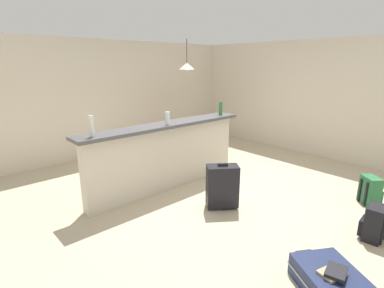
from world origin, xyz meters
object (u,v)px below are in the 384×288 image
at_px(suitcase_upright_black, 222,186).
at_px(bottle_clear, 168,118).
at_px(dining_chair_near_partition, 201,136).
at_px(backpack_black, 374,223).
at_px(dining_table, 184,126).
at_px(backpack_green, 370,191).
at_px(bottle_green, 221,108).
at_px(book_stack, 334,272).
at_px(pendant_lamp, 187,66).
at_px(suitcase_flat_navy, 332,283).
at_px(bottle_white, 92,126).

bearing_deg(suitcase_upright_black, bottle_clear, 100.66).
bearing_deg(dining_chair_near_partition, backpack_black, -99.17).
distance_m(dining_table, dining_chair_near_partition, 0.60).
bearing_deg(dining_chair_near_partition, backpack_green, -82.76).
distance_m(dining_chair_near_partition, backpack_black, 3.57).
height_order(bottle_green, book_stack, bottle_green).
bearing_deg(backpack_green, pendant_lamp, 95.01).
relative_size(pendant_lamp, book_stack, 2.58).
bearing_deg(suitcase_upright_black, suitcase_flat_navy, -105.71).
distance_m(dining_chair_near_partition, backpack_green, 3.21).
bearing_deg(bottle_white, pendant_lamp, 25.10).
relative_size(bottle_green, suitcase_upright_black, 0.36).
xyz_separation_m(bottle_green, suitcase_flat_navy, (-1.59, -2.84, -1.10)).
relative_size(bottle_clear, dining_table, 0.18).
bearing_deg(book_stack, backpack_black, 3.18).
bearing_deg(book_stack, pendant_lamp, 65.27).
xyz_separation_m(bottle_clear, suitcase_upright_black, (0.19, -0.99, -0.86)).
distance_m(backpack_black, book_stack, 1.25).
xyz_separation_m(pendant_lamp, backpack_green, (0.32, -3.70, -1.74)).
bearing_deg(dining_chair_near_partition, suitcase_upright_black, -125.74).
bearing_deg(suitcase_flat_navy, bottle_white, 107.49).
distance_m(dining_table, book_stack, 4.58).
bearing_deg(bottle_white, backpack_green, -38.07).
height_order(dining_chair_near_partition, suitcase_flat_navy, dining_chair_near_partition).
xyz_separation_m(suitcase_flat_navy, backpack_green, (2.19, 0.40, 0.09)).
height_order(bottle_white, suitcase_flat_navy, bottle_white).
height_order(bottle_white, bottle_clear, bottle_white).
bearing_deg(dining_chair_near_partition, bottle_clear, -151.61).
bearing_deg(dining_table, backpack_black, -98.44).
height_order(pendant_lamp, suitcase_upright_black, pendant_lamp).
xyz_separation_m(pendant_lamp, suitcase_upright_black, (-1.37, -2.32, -1.62)).
xyz_separation_m(dining_table, backpack_black, (-0.61, -4.10, -0.44)).
height_order(suitcase_flat_navy, backpack_black, backpack_black).
bearing_deg(book_stack, bottle_white, 106.93).
xyz_separation_m(dining_table, book_stack, (-1.85, -4.17, -0.40)).
relative_size(dining_table, book_stack, 4.24).
height_order(backpack_green, book_stack, backpack_green).
xyz_separation_m(bottle_white, bottle_green, (2.48, 0.04, -0.02)).
xyz_separation_m(bottle_white, pendant_lamp, (2.75, 1.29, 0.72)).
relative_size(dining_chair_near_partition, pendant_lamp, 1.39).
bearing_deg(pendant_lamp, book_stack, -114.73).
relative_size(bottle_clear, dining_chair_near_partition, 0.22).
bearing_deg(dining_chair_near_partition, book_stack, -116.85).
xyz_separation_m(pendant_lamp, suitcase_flat_navy, (-1.87, -4.09, -1.84)).
relative_size(bottle_green, dining_table, 0.22).
relative_size(bottle_green, suitcase_flat_navy, 0.27).
relative_size(bottle_white, book_stack, 1.08).
bearing_deg(bottle_white, suitcase_flat_navy, -72.51).
relative_size(bottle_white, pendant_lamp, 0.42).
relative_size(dining_chair_near_partition, backpack_green, 2.21).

